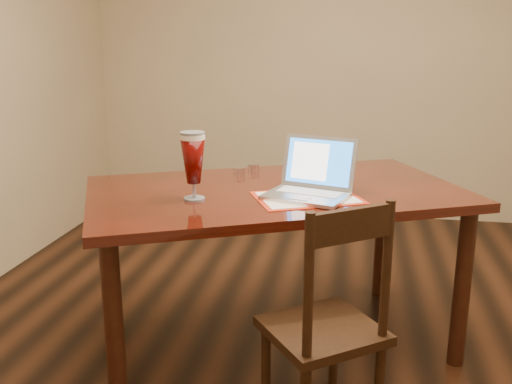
# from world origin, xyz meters

# --- Properties ---
(ground) EXTENTS (5.00, 5.00, 0.00)m
(ground) POSITION_xyz_m (0.00, 0.00, 0.00)
(ground) COLOR black
(ground) RESTS_ON ground
(dining_table) EXTENTS (2.04, 1.66, 1.15)m
(dining_table) POSITION_xyz_m (-0.32, 0.13, 0.75)
(dining_table) COLOR #491109
(dining_table) RESTS_ON ground
(dining_chair) EXTENTS (0.57, 0.57, 0.98)m
(dining_chair) POSITION_xyz_m (-0.01, -0.50, 0.46)
(dining_chair) COLOR black
(dining_chair) RESTS_ON ground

